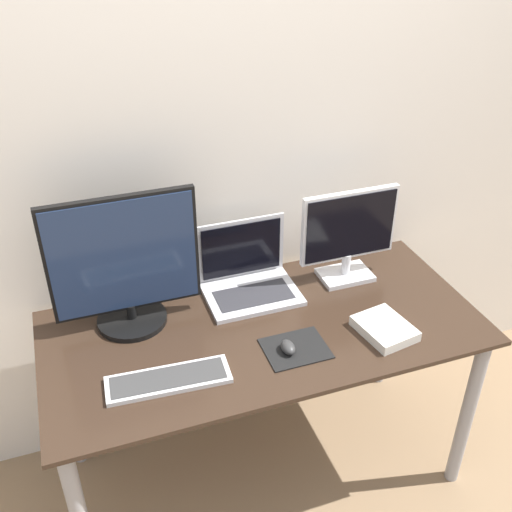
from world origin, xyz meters
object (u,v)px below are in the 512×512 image
(monitor_left, at_px, (125,266))
(book, at_px, (385,328))
(monitor_right, at_px, (349,234))
(mouse, at_px, (288,347))
(laptop, at_px, (247,275))
(keyboard, at_px, (168,380))

(monitor_left, bearing_deg, book, -23.75)
(monitor_right, distance_m, mouse, 0.55)
(monitor_left, distance_m, laptop, 0.50)
(monitor_left, xyz_separation_m, laptop, (0.46, 0.05, -0.17))
(monitor_left, relative_size, monitor_right, 1.32)
(monitor_right, bearing_deg, mouse, -138.18)
(monitor_right, height_order, book, monitor_right)
(monitor_right, xyz_separation_m, laptop, (-0.40, 0.05, -0.13))
(monitor_right, bearing_deg, keyboard, -156.35)
(mouse, relative_size, book, 0.32)
(monitor_left, height_order, keyboard, monitor_left)
(monitor_right, relative_size, laptop, 1.11)
(laptop, xyz_separation_m, book, (0.37, -0.42, -0.05))
(monitor_right, bearing_deg, monitor_left, -180.00)
(keyboard, height_order, book, book)
(monitor_right, distance_m, book, 0.41)
(laptop, bearing_deg, mouse, -88.86)
(mouse, distance_m, book, 0.36)
(monitor_left, height_order, book, monitor_left)
(monitor_left, bearing_deg, monitor_right, 0.00)
(book, bearing_deg, mouse, 177.40)
(monitor_right, xyz_separation_m, book, (-0.03, -0.37, -0.18))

